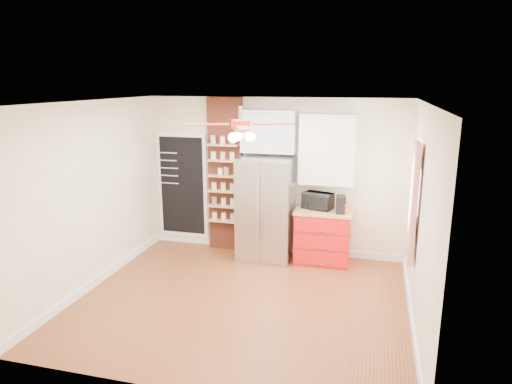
% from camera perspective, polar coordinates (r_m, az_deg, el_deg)
% --- Properties ---
extents(floor, '(4.50, 4.50, 0.00)m').
position_cam_1_polar(floor, '(6.51, -1.77, -13.34)').
color(floor, brown).
rests_on(floor, ground).
extents(ceiling, '(4.50, 4.50, 0.00)m').
position_cam_1_polar(ceiling, '(5.81, -1.97, 11.13)').
color(ceiling, white).
rests_on(ceiling, wall_back).
extents(wall_back, '(4.50, 0.02, 2.70)m').
position_cam_1_polar(wall_back, '(7.90, 2.24, 1.94)').
color(wall_back, '#FEF1CC').
rests_on(wall_back, floor).
extents(wall_front, '(4.50, 0.02, 2.70)m').
position_cam_1_polar(wall_front, '(4.24, -9.61, -8.80)').
color(wall_front, '#FEF1CC').
rests_on(wall_front, floor).
extents(wall_left, '(0.02, 4.00, 2.70)m').
position_cam_1_polar(wall_left, '(6.98, -19.88, -0.46)').
color(wall_left, '#FEF1CC').
rests_on(wall_left, floor).
extents(wall_right, '(0.02, 4.00, 2.70)m').
position_cam_1_polar(wall_right, '(5.82, 19.94, -3.20)').
color(wall_right, '#FEF1CC').
rests_on(wall_right, floor).
extents(chalkboard, '(0.95, 0.05, 1.95)m').
position_cam_1_polar(chalkboard, '(8.44, -9.18, 0.80)').
color(chalkboard, white).
rests_on(chalkboard, wall_back).
extents(brick_pillar, '(0.60, 0.16, 2.70)m').
position_cam_1_polar(brick_pillar, '(8.05, -3.81, 2.14)').
color(brick_pillar, brown).
rests_on(brick_pillar, floor).
extents(fridge, '(0.90, 0.70, 1.75)m').
position_cam_1_polar(fridge, '(7.68, 1.24, -2.05)').
color(fridge, '#AFAFB4').
rests_on(fridge, floor).
extents(upper_glass_cabinet, '(0.90, 0.35, 0.70)m').
position_cam_1_polar(upper_glass_cabinet, '(7.62, 1.64, 7.60)').
color(upper_glass_cabinet, white).
rests_on(upper_glass_cabinet, wall_back).
extents(red_cabinet, '(0.94, 0.64, 0.90)m').
position_cam_1_polar(red_cabinet, '(7.70, 8.39, -5.46)').
color(red_cabinet, red).
rests_on(red_cabinet, floor).
extents(upper_shelf_unit, '(0.90, 0.30, 1.15)m').
position_cam_1_polar(upper_shelf_unit, '(7.53, 8.91, 5.25)').
color(upper_shelf_unit, white).
rests_on(upper_shelf_unit, wall_back).
extents(window, '(0.04, 0.75, 1.05)m').
position_cam_1_polar(window, '(6.64, 19.26, 0.66)').
color(window, white).
rests_on(window, wall_right).
extents(curtain, '(0.06, 0.40, 1.55)m').
position_cam_1_polar(curtain, '(6.12, 19.09, -1.34)').
color(curtain, red).
rests_on(curtain, wall_right).
extents(ceiling_fan, '(1.40, 1.40, 0.44)m').
position_cam_1_polar(ceiling_fan, '(5.83, -1.95, 8.42)').
color(ceiling_fan, silver).
rests_on(ceiling_fan, ceiling).
extents(toaster_oven, '(0.55, 0.44, 0.26)m').
position_cam_1_polar(toaster_oven, '(7.61, 7.74, -1.11)').
color(toaster_oven, black).
rests_on(toaster_oven, red_cabinet).
extents(coffee_maker, '(0.17, 0.22, 0.29)m').
position_cam_1_polar(coffee_maker, '(7.40, 10.56, -1.53)').
color(coffee_maker, black).
rests_on(coffee_maker, red_cabinet).
extents(canister_left, '(0.11, 0.11, 0.16)m').
position_cam_1_polar(canister_left, '(7.37, 11.16, -2.17)').
color(canister_left, '#BF370A').
rests_on(canister_left, red_cabinet).
extents(canister_right, '(0.10, 0.10, 0.15)m').
position_cam_1_polar(canister_right, '(7.57, 11.17, -1.76)').
color(canister_right, red).
rests_on(canister_right, red_cabinet).
extents(pantry_jar_oats, '(0.11, 0.11, 0.12)m').
position_cam_1_polar(pantry_jar_oats, '(7.94, -4.48, 2.55)').
color(pantry_jar_oats, beige).
rests_on(pantry_jar_oats, brick_pillar).
extents(pantry_jar_beans, '(0.10, 0.10, 0.13)m').
position_cam_1_polar(pantry_jar_beans, '(7.90, -3.71, 2.57)').
color(pantry_jar_beans, olive).
rests_on(pantry_jar_beans, brick_pillar).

